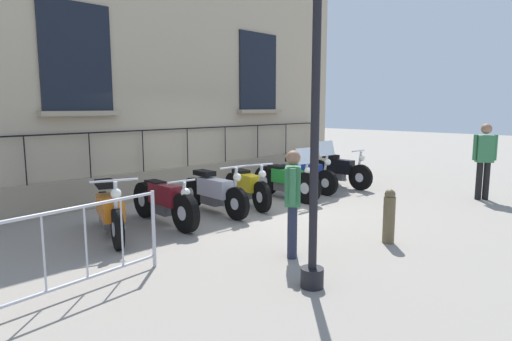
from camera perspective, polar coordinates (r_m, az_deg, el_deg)
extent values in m
plane|color=gray|center=(9.63, -0.16, -4.69)|extent=(60.00, 60.00, 0.00)
cube|color=tan|center=(11.56, -10.39, 13.86)|extent=(0.60, 12.12, 6.62)
cube|color=gray|center=(11.35, -8.89, -1.09)|extent=(0.20, 12.12, 0.67)
cube|color=black|center=(13.05, 0.28, 12.68)|extent=(0.06, 1.49, 2.18)
cube|color=tan|center=(12.96, 0.53, 7.68)|extent=(0.24, 1.69, 0.10)
cube|color=black|center=(9.94, -22.21, 13.46)|extent=(0.06, 1.49, 2.18)
cube|color=tan|center=(9.82, -21.65, 6.89)|extent=(0.24, 1.69, 0.10)
cube|color=black|center=(11.18, -8.91, 5.39)|extent=(0.03, 10.18, 0.03)
cylinder|color=black|center=(9.44, -27.68, 1.12)|extent=(0.02, 0.02, 0.95)
cylinder|color=black|center=(9.90, -20.69, 1.83)|extent=(0.02, 0.02, 0.95)
cylinder|color=black|center=(10.50, -14.41, 2.44)|extent=(0.02, 0.02, 0.95)
cylinder|color=black|center=(11.21, -8.86, 2.96)|extent=(0.02, 0.02, 0.95)
cylinder|color=black|center=(12.02, -4.00, 3.40)|extent=(0.02, 0.02, 0.95)
cylinder|color=black|center=(12.90, 0.22, 3.75)|extent=(0.02, 0.02, 0.95)
cylinder|color=black|center=(13.84, 3.89, 4.04)|extent=(0.02, 0.02, 0.95)
cylinder|color=black|center=(14.83, 7.08, 4.28)|extent=(0.02, 0.02, 0.95)
cylinder|color=black|center=(7.08, -17.48, -7.25)|extent=(0.63, 0.31, 0.63)
cylinder|color=silver|center=(7.08, -17.48, -7.25)|extent=(0.25, 0.20, 0.22)
cylinder|color=black|center=(8.53, -19.12, -4.68)|extent=(0.63, 0.31, 0.63)
cylinder|color=silver|center=(8.53, -19.12, -4.68)|extent=(0.25, 0.20, 0.22)
cube|color=orange|center=(7.71, -18.39, -4.52)|extent=(1.07, 0.64, 0.31)
cube|color=#4C4C51|center=(7.86, -18.42, -5.99)|extent=(0.67, 0.45, 0.22)
cube|color=black|center=(8.04, -18.92, -1.62)|extent=(0.64, 0.46, 0.10)
cylinder|color=silver|center=(7.04, -17.67, -4.26)|extent=(0.17, 0.11, 0.74)
cylinder|color=silver|center=(7.02, -17.87, -1.25)|extent=(0.27, 0.68, 0.04)
sphere|color=white|center=(6.93, -17.65, -2.87)|extent=(0.16, 0.16, 0.16)
cylinder|color=silver|center=(8.11, -17.35, -6.31)|extent=(0.90, 0.38, 0.08)
cylinder|color=black|center=(7.71, -9.13, -5.42)|extent=(0.71, 0.18, 0.70)
cylinder|color=silver|center=(7.71, -9.13, -5.42)|extent=(0.26, 0.17, 0.25)
cylinder|color=black|center=(8.93, -14.17, -3.69)|extent=(0.71, 0.18, 0.70)
cylinder|color=silver|center=(8.93, -14.17, -3.69)|extent=(0.26, 0.17, 0.25)
cube|color=maroon|center=(8.22, -11.71, -3.02)|extent=(0.82, 0.30, 0.37)
cube|color=#4C4C51|center=(8.36, -12.01, -4.67)|extent=(0.49, 0.23, 0.25)
cube|color=black|center=(8.48, -12.88, -1.64)|extent=(0.46, 0.26, 0.10)
cylinder|color=silver|center=(7.70, -9.38, -3.41)|extent=(0.16, 0.07, 0.55)
cylinder|color=silver|center=(7.69, -9.63, -1.39)|extent=(0.07, 0.56, 0.04)
sphere|color=white|center=(7.62, -9.11, -2.84)|extent=(0.16, 0.16, 0.16)
cylinder|color=silver|center=(8.58, -11.69, -5.16)|extent=(0.73, 0.13, 0.08)
cylinder|color=black|center=(8.45, -2.51, -4.31)|extent=(0.65, 0.14, 0.64)
cylinder|color=silver|center=(8.45, -2.51, -4.31)|extent=(0.23, 0.14, 0.23)
cylinder|color=black|center=(9.62, -8.20, -2.83)|extent=(0.65, 0.14, 0.64)
cylinder|color=silver|center=(9.62, -8.20, -2.83)|extent=(0.23, 0.14, 0.23)
cube|color=#B2B2BC|center=(8.94, -5.37, -2.22)|extent=(0.86, 0.34, 0.35)
cube|color=#4C4C51|center=(9.07, -5.73, -3.68)|extent=(0.52, 0.26, 0.23)
cube|color=black|center=(9.18, -6.69, -0.32)|extent=(0.49, 0.29, 0.10)
cylinder|color=silver|center=(8.42, -2.74, -1.95)|extent=(0.16, 0.07, 0.70)
cylinder|color=silver|center=(8.40, -2.98, 0.42)|extent=(0.08, 0.64, 0.04)
sphere|color=white|center=(8.34, -2.44, -0.89)|extent=(0.16, 0.16, 0.16)
cylinder|color=silver|center=(9.31, -5.52, -4.07)|extent=(0.77, 0.13, 0.08)
cylinder|color=black|center=(9.06, 0.74, -3.44)|extent=(0.65, 0.28, 0.65)
cylinder|color=silver|center=(9.06, 0.74, -3.44)|extent=(0.25, 0.18, 0.23)
cylinder|color=black|center=(10.22, -3.01, -2.10)|extent=(0.65, 0.28, 0.65)
cylinder|color=silver|center=(10.22, -3.01, -2.10)|extent=(0.25, 0.18, 0.23)
cube|color=gold|center=(9.55, -1.11, -1.53)|extent=(0.80, 0.49, 0.35)
cube|color=#4C4C51|center=(9.68, -1.38, -2.87)|extent=(0.49, 0.35, 0.23)
cube|color=black|center=(9.79, -1.97, -0.16)|extent=(0.47, 0.37, 0.10)
cylinder|color=silver|center=(9.04, 0.59, -1.34)|extent=(0.17, 0.10, 0.67)
cylinder|color=silver|center=(9.03, 0.44, 0.75)|extent=(0.21, 0.61, 0.04)
sphere|color=white|center=(8.95, 0.81, -0.48)|extent=(0.16, 0.16, 0.16)
cylinder|color=silver|center=(9.89, -0.95, -3.29)|extent=(0.67, 0.27, 0.08)
cylinder|color=black|center=(9.91, 6.60, -2.26)|extent=(0.72, 0.19, 0.72)
cylinder|color=silver|center=(9.91, 6.60, -2.26)|extent=(0.26, 0.18, 0.25)
cylinder|color=black|center=(10.81, 1.29, -1.32)|extent=(0.72, 0.19, 0.72)
cylinder|color=silver|center=(10.81, 1.29, -1.32)|extent=(0.26, 0.18, 0.25)
cube|color=#1E842D|center=(10.29, 4.04, -0.73)|extent=(0.75, 0.37, 0.31)
cube|color=#4C4C51|center=(10.39, 3.63, -1.93)|extent=(0.46, 0.29, 0.25)
cube|color=black|center=(10.47, 2.83, 0.39)|extent=(0.43, 0.32, 0.10)
cylinder|color=silver|center=(9.90, 6.41, -0.60)|extent=(0.16, 0.07, 0.58)
cylinder|color=silver|center=(9.89, 6.22, 1.07)|extent=(0.08, 0.72, 0.04)
sphere|color=white|center=(9.84, 6.72, -0.04)|extent=(0.16, 0.16, 0.16)
cylinder|color=silver|center=(10.63, 3.77, -2.38)|extent=(0.67, 0.12, 0.08)
cube|color=silver|center=(9.84, 6.49, 1.90)|extent=(0.16, 0.59, 0.36)
cylinder|color=black|center=(10.88, 9.11, -1.59)|extent=(0.64, 0.13, 0.63)
cylinder|color=silver|center=(10.88, 9.11, -1.59)|extent=(0.23, 0.13, 0.22)
cylinder|color=black|center=(11.78, 3.54, -0.74)|extent=(0.64, 0.13, 0.63)
cylinder|color=silver|center=(11.78, 3.54, -0.74)|extent=(0.23, 0.13, 0.22)
cube|color=#1E389E|center=(11.25, 6.42, -0.02)|extent=(0.85, 0.35, 0.38)
cube|color=#4C4C51|center=(11.35, 6.01, -1.27)|extent=(0.51, 0.27, 0.22)
cube|color=black|center=(11.44, 5.12, 1.36)|extent=(0.48, 0.30, 0.10)
cylinder|color=silver|center=(10.85, 8.94, 0.24)|extent=(0.16, 0.07, 0.70)
cylinder|color=silver|center=(10.84, 8.77, 2.08)|extent=(0.06, 0.71, 0.04)
sphere|color=white|center=(10.79, 9.25, 1.07)|extent=(0.16, 0.16, 0.16)
cylinder|color=silver|center=(11.61, 5.97, -1.62)|extent=(0.76, 0.11, 0.08)
cube|color=silver|center=(10.79, 9.04, 2.84)|extent=(0.14, 0.58, 0.36)
cylinder|color=black|center=(11.75, 13.36, -0.88)|extent=(0.68, 0.14, 0.67)
cylinder|color=silver|center=(11.75, 13.36, -0.88)|extent=(0.24, 0.14, 0.24)
cylinder|color=black|center=(12.56, 8.06, -0.15)|extent=(0.68, 0.14, 0.67)
cylinder|color=silver|center=(12.56, 8.06, -0.15)|extent=(0.24, 0.14, 0.24)
cube|color=black|center=(12.08, 10.84, 0.53)|extent=(0.78, 0.28, 0.37)
cube|color=#4C4C51|center=(12.18, 10.43, -0.63)|extent=(0.47, 0.21, 0.24)
cube|color=black|center=(12.24, 9.66, 1.81)|extent=(0.44, 0.24, 0.10)
cylinder|color=silver|center=(11.73, 13.22, 0.81)|extent=(0.16, 0.07, 0.70)
cylinder|color=silver|center=(11.72, 13.07, 2.50)|extent=(0.06, 0.53, 0.04)
sphere|color=white|center=(11.67, 13.53, 1.58)|extent=(0.16, 0.16, 0.16)
cylinder|color=silver|center=(12.39, 10.25, -1.03)|extent=(0.70, 0.11, 0.08)
cylinder|color=black|center=(5.51, 7.26, -13.57)|extent=(0.28, 0.28, 0.24)
cylinder|color=black|center=(5.12, 7.63, 5.53)|extent=(0.10, 0.10, 3.85)
cylinder|color=#B7B7BF|center=(6.16, -13.11, -7.37)|extent=(0.05, 0.05, 1.05)
cylinder|color=#B7B7BF|center=(5.37, -23.67, -4.74)|extent=(0.32, 2.49, 0.04)
cylinder|color=#B7B7BF|center=(5.62, -23.14, -13.42)|extent=(0.32, 2.49, 0.04)
cylinder|color=#B7B7BF|center=(5.37, -25.77, -9.52)|extent=(0.02, 0.02, 0.87)
cylinder|color=#B7B7BF|center=(5.59, -21.16, -8.54)|extent=(0.02, 0.02, 0.87)
cylinder|color=#B7B7BF|center=(5.85, -16.95, -7.59)|extent=(0.02, 0.02, 0.87)
cylinder|color=brown|center=(7.36, 16.81, -6.14)|extent=(0.19, 0.19, 0.75)
sphere|color=brown|center=(7.27, 16.95, -2.98)|extent=(0.17, 0.17, 0.17)
cylinder|color=black|center=(11.58, 27.63, -1.21)|extent=(0.14, 0.14, 0.88)
cylinder|color=black|center=(11.53, 26.88, -1.21)|extent=(0.14, 0.14, 0.88)
cube|color=#337247|center=(11.47, 27.51, 2.51)|extent=(0.42, 0.39, 0.62)
sphere|color=#8C664C|center=(11.44, 27.66, 4.81)|extent=(0.24, 0.24, 0.24)
cylinder|color=#337247|center=(11.54, 28.54, 2.62)|extent=(0.09, 0.09, 0.59)
cylinder|color=#337247|center=(11.39, 26.48, 2.70)|extent=(0.09, 0.09, 0.59)
cylinder|color=#23283D|center=(6.38, 4.71, -7.95)|extent=(0.14, 0.14, 0.77)
cylinder|color=#23283D|center=(6.53, 4.73, -7.56)|extent=(0.14, 0.14, 0.77)
cube|color=#337247|center=(6.30, 4.79, -2.01)|extent=(0.40, 0.42, 0.54)
sphere|color=#8C664C|center=(6.24, 4.84, 1.67)|extent=(0.21, 0.21, 0.21)
cylinder|color=#337247|center=(6.08, 4.76, -2.12)|extent=(0.09, 0.09, 0.52)
cylinder|color=#337247|center=(6.52, 4.82, -1.42)|extent=(0.09, 0.09, 0.52)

